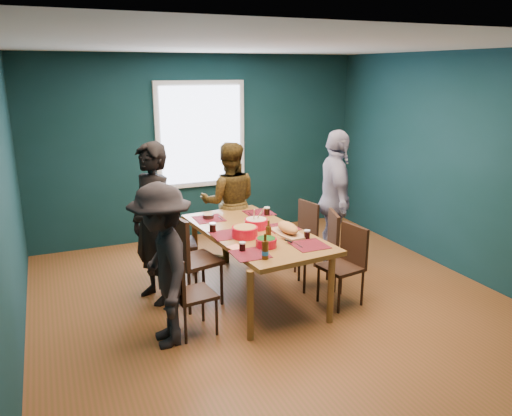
{
  "coord_description": "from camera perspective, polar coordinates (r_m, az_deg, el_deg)",
  "views": [
    {
      "loc": [
        -2.13,
        -4.62,
        2.48
      ],
      "look_at": [
        -0.08,
        0.21,
        1.01
      ],
      "focal_mm": 35.0,
      "sensor_mm": 36.0,
      "label": 1
    }
  ],
  "objects": [
    {
      "name": "bowl_herbs",
      "position": [
        5.02,
        1.17,
        -3.92
      ],
      "size": [
        0.21,
        0.21,
        0.09
      ],
      "color": "red",
      "rests_on": "dining_table"
    },
    {
      "name": "cola_glass_c",
      "position": [
        6.1,
        1.26,
        -0.31
      ],
      "size": [
        0.07,
        0.07,
        0.1
      ],
      "color": "black",
      "rests_on": "dining_table"
    },
    {
      "name": "chair_right_far",
      "position": [
        6.47,
        5.35,
        -2.39
      ],
      "size": [
        0.45,
        0.45,
        0.84
      ],
      "rotation": [
        0.0,
        0.0,
        0.2
      ],
      "color": "black",
      "rests_on": "floor"
    },
    {
      "name": "chair_right_mid",
      "position": [
        5.84,
        7.86,
        -4.09
      ],
      "size": [
        0.51,
        0.51,
        0.9
      ],
      "rotation": [
        0.0,
        0.0,
        -0.31
      ],
      "color": "black",
      "rests_on": "floor"
    },
    {
      "name": "chair_right_near",
      "position": [
        5.5,
        10.36,
        -5.72
      ],
      "size": [
        0.45,
        0.45,
        0.86
      ],
      "rotation": [
        0.0,
        0.0,
        0.18
      ],
      "color": "black",
      "rests_on": "floor"
    },
    {
      "name": "person_far_left",
      "position": [
        5.46,
        -11.7,
        -1.77
      ],
      "size": [
        0.62,
        0.75,
        1.76
      ],
      "primitive_type": "imported",
      "rotation": [
        0.0,
        0.0,
        5.06
      ],
      "color": "black",
      "rests_on": "floor"
    },
    {
      "name": "cola_glass_a",
      "position": [
        4.91,
        -1.58,
        -4.39
      ],
      "size": [
        0.07,
        0.07,
        0.09
      ],
      "color": "black",
      "rests_on": "dining_table"
    },
    {
      "name": "cola_glass_b",
      "position": [
        5.29,
        5.85,
        -2.96
      ],
      "size": [
        0.07,
        0.07,
        0.09
      ],
      "color": "black",
      "rests_on": "dining_table"
    },
    {
      "name": "bowl_dumpling",
      "position": [
        5.6,
        0.02,
        -1.74
      ],
      "size": [
        0.26,
        0.26,
        0.24
      ],
      "color": "red",
      "rests_on": "dining_table"
    },
    {
      "name": "person_near_left",
      "position": [
        4.61,
        -10.66,
        -6.52
      ],
      "size": [
        0.6,
        1.01,
        1.53
      ],
      "primitive_type": "imported",
      "rotation": [
        0.0,
        0.0,
        4.68
      ],
      "color": "black",
      "rests_on": "floor"
    },
    {
      "name": "room",
      "position": [
        5.45,
        0.51,
        3.85
      ],
      "size": [
        5.01,
        5.01,
        2.71
      ],
      "color": "brown",
      "rests_on": "ground"
    },
    {
      "name": "napkin_b",
      "position": [
        5.03,
        -2.4,
        -4.49
      ],
      "size": [
        0.17,
        0.17,
        0.0
      ],
      "primitive_type": "cube",
      "rotation": [
        0.0,
        0.0,
        0.27
      ],
      "color": "#FF876B",
      "rests_on": "dining_table"
    },
    {
      "name": "person_back",
      "position": [
        6.57,
        -3.07,
        0.68
      ],
      "size": [
        0.92,
        0.81,
        1.58
      ],
      "primitive_type": "imported",
      "rotation": [
        0.0,
        0.0,
        2.83
      ],
      "color": "black",
      "rests_on": "floor"
    },
    {
      "name": "chair_left_near",
      "position": [
        4.82,
        -8.02,
        -9.08
      ],
      "size": [
        0.41,
        0.41,
        0.82
      ],
      "rotation": [
        0.0,
        0.0,
        0.12
      ],
      "color": "black",
      "rests_on": "floor"
    },
    {
      "name": "beer_bottle_b",
      "position": [
        5.17,
        1.44,
        -2.9
      ],
      "size": [
        0.06,
        0.06,
        0.23
      ],
      "color": "#46280C",
      "rests_on": "dining_table"
    },
    {
      "name": "napkin_c",
      "position": [
        5.13,
        6.59,
        -4.17
      ],
      "size": [
        0.2,
        0.2,
        0.0
      ],
      "primitive_type": "cube",
      "rotation": [
        0.0,
        0.0,
        0.41
      ],
      "color": "#FF876B",
      "rests_on": "dining_table"
    },
    {
      "name": "beer_bottle_a",
      "position": [
        4.7,
        1.05,
        -4.82
      ],
      "size": [
        0.07,
        0.07,
        0.25
      ],
      "color": "#46280C",
      "rests_on": "dining_table"
    },
    {
      "name": "dining_table",
      "position": [
        5.54,
        -0.1,
        -3.36
      ],
      "size": [
        1.18,
        2.07,
        0.75
      ],
      "rotation": [
        0.0,
        0.0,
        0.1
      ],
      "color": "olive",
      "rests_on": "floor"
    },
    {
      "name": "chair_left_far",
      "position": [
        6.03,
        -9.82,
        -3.29
      ],
      "size": [
        0.49,
        0.49,
        0.95
      ],
      "rotation": [
        0.0,
        0.0,
        -0.16
      ],
      "color": "black",
      "rests_on": "floor"
    },
    {
      "name": "cutting_board",
      "position": [
        5.41,
        3.66,
        -2.4
      ],
      "size": [
        0.28,
        0.58,
        0.13
      ],
      "rotation": [
        0.0,
        0.0,
        0.03
      ],
      "color": "tan",
      "rests_on": "dining_table"
    },
    {
      "name": "cola_glass_d",
      "position": [
        5.49,
        -4.97,
        -2.19
      ],
      "size": [
        0.08,
        0.08,
        0.1
      ],
      "color": "black",
      "rests_on": "dining_table"
    },
    {
      "name": "person_right",
      "position": [
        6.37,
        9.05,
        0.91
      ],
      "size": [
        0.76,
        1.12,
        1.77
      ],
      "primitive_type": "imported",
      "rotation": [
        0.0,
        0.0,
        1.22
      ],
      "color": "white",
      "rests_on": "floor"
    },
    {
      "name": "chair_left_mid",
      "position": [
        5.35,
        -7.82,
        -5.21
      ],
      "size": [
        0.55,
        0.55,
        1.02
      ],
      "rotation": [
        0.0,
        0.0,
        0.23
      ],
      "color": "black",
      "rests_on": "floor"
    },
    {
      "name": "small_bowl",
      "position": [
        6.0,
        -5.49,
        -0.92
      ],
      "size": [
        0.13,
        0.13,
        0.06
      ],
      "color": "black",
      "rests_on": "dining_table"
    },
    {
      "name": "napkin_a",
      "position": [
        5.71,
        3.42,
        -2.02
      ],
      "size": [
        0.15,
        0.15,
        0.0
      ],
      "primitive_type": "cube",
      "rotation": [
        0.0,
        0.0,
        0.07
      ],
      "color": "#FF876B",
      "rests_on": "dining_table"
    },
    {
      "name": "bowl_salad",
      "position": [
        5.31,
        -1.29,
        -2.71
      ],
      "size": [
        0.28,
        0.28,
        0.12
      ],
      "color": "red",
      "rests_on": "dining_table"
    }
  ]
}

